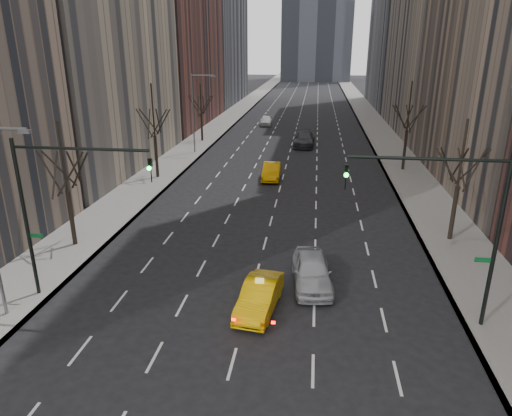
% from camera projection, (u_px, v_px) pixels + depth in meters
% --- Properties ---
extents(sidewalk_left, '(4.50, 320.00, 0.15)m').
position_uv_depth(sidewalk_left, '(226.00, 120.00, 77.77)').
color(sidewalk_left, slate).
rests_on(sidewalk_left, ground).
extents(sidewalk_right, '(4.50, 320.00, 0.15)m').
position_uv_depth(sidewalk_right, '(373.00, 123.00, 74.79)').
color(sidewalk_right, slate).
rests_on(sidewalk_right, ground).
extents(tree_lw_b, '(3.36, 3.50, 7.82)m').
position_uv_depth(tree_lw_b, '(68.00, 191.00, 27.96)').
color(tree_lw_b, black).
rests_on(tree_lw_b, ground).
extents(tree_lw_c, '(3.36, 3.50, 8.74)m').
position_uv_depth(tree_lw_c, '(155.00, 137.00, 42.79)').
color(tree_lw_c, black).
rests_on(tree_lw_c, ground).
extents(tree_lw_d, '(3.36, 3.50, 7.36)m').
position_uv_depth(tree_lw_d, '(201.00, 115.00, 59.76)').
color(tree_lw_d, black).
rests_on(tree_lw_d, ground).
extents(tree_rw_b, '(3.36, 3.50, 7.82)m').
position_uv_depth(tree_rw_b, '(457.00, 187.00, 28.78)').
color(tree_rw_b, black).
rests_on(tree_rw_b, ground).
extents(tree_rw_c, '(3.36, 3.50, 8.74)m').
position_uv_depth(tree_rw_c, '(407.00, 131.00, 45.48)').
color(tree_rw_c, black).
rests_on(tree_rw_c, ground).
extents(traffic_mast_left, '(6.69, 0.39, 8.00)m').
position_uv_depth(traffic_mast_left, '(54.00, 195.00, 21.41)').
color(traffic_mast_left, black).
rests_on(traffic_mast_left, ground).
extents(traffic_mast_right, '(6.69, 0.39, 8.00)m').
position_uv_depth(traffic_mast_right, '(459.00, 213.00, 19.19)').
color(traffic_mast_right, black).
rests_on(traffic_mast_right, ground).
extents(streetlight_far, '(2.83, 0.22, 9.00)m').
position_uv_depth(streetlight_far, '(196.00, 105.00, 52.39)').
color(streetlight_far, slate).
rests_on(streetlight_far, ground).
extents(taxi_sedan, '(2.11, 4.60, 1.46)m').
position_uv_depth(taxi_sedan, '(260.00, 296.00, 21.96)').
color(taxi_sedan, '#E5AB04').
rests_on(taxi_sedan, ground).
extents(silver_sedan_ahead, '(2.47, 5.07, 1.67)m').
position_uv_depth(silver_sedan_ahead, '(312.00, 271.00, 24.21)').
color(silver_sedan_ahead, '#A3A6AB').
rests_on(silver_sedan_ahead, ground).
extents(far_taxi, '(1.73, 4.64, 1.52)m').
position_uv_depth(far_taxi, '(272.00, 171.00, 43.65)').
color(far_taxi, orange).
rests_on(far_taxi, ground).
extents(far_suv_grey, '(2.71, 6.20, 1.77)m').
position_uv_depth(far_suv_grey, '(304.00, 139.00, 57.94)').
color(far_suv_grey, '#2F3035').
rests_on(far_suv_grey, ground).
extents(far_car_white, '(1.99, 4.48, 1.50)m').
position_uv_depth(far_car_white, '(266.00, 121.00, 73.00)').
color(far_car_white, silver).
rests_on(far_car_white, ground).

